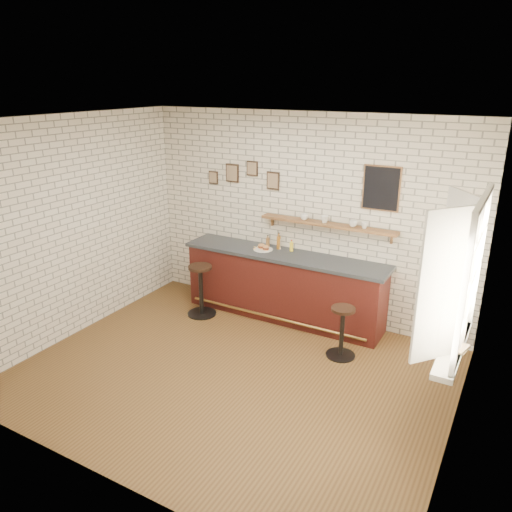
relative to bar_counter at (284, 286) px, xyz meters
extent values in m
plane|color=brown|center=(0.16, -1.70, -0.51)|extent=(5.00, 5.00, 0.00)
cube|color=#451512|center=(0.00, 0.00, -0.03)|extent=(3.00, 0.58, 0.96)
cube|color=#2D333A|center=(0.00, 0.00, 0.48)|extent=(3.10, 0.62, 0.05)
cylinder|color=olive|center=(0.00, -0.32, -0.39)|extent=(2.79, 0.04, 0.04)
cylinder|color=white|center=(-0.35, 0.01, 0.51)|extent=(0.28, 0.28, 0.01)
cylinder|color=#EAB652|center=(-0.30, 0.04, 0.52)|extent=(0.05, 0.05, 0.00)
cylinder|color=#EAB652|center=(-0.33, -0.01, 0.52)|extent=(0.05, 0.05, 0.00)
cylinder|color=#EAB652|center=(-0.47, 0.08, 0.52)|extent=(0.06, 0.06, 0.00)
cylinder|color=#EAB652|center=(-0.32, 0.04, 0.52)|extent=(0.06, 0.06, 0.00)
cylinder|color=#EAB652|center=(-0.47, -0.04, 0.52)|extent=(0.06, 0.06, 0.00)
cylinder|color=#EAB652|center=(-0.29, 0.02, 0.52)|extent=(0.04, 0.04, 0.00)
cylinder|color=#EAB652|center=(-0.36, -0.04, 0.52)|extent=(0.05, 0.05, 0.00)
cylinder|color=#EAB652|center=(-0.46, -0.06, 0.52)|extent=(0.04, 0.04, 0.00)
cylinder|color=#EAB652|center=(-0.51, 0.03, 0.52)|extent=(0.05, 0.05, 0.00)
cylinder|color=#EAB652|center=(-0.30, -0.03, 0.52)|extent=(0.06, 0.06, 0.00)
cylinder|color=#EAB652|center=(-0.45, 0.02, 0.52)|extent=(0.04, 0.04, 0.00)
cylinder|color=#EAB652|center=(-0.32, -0.01, 0.52)|extent=(0.05, 0.05, 0.00)
cylinder|color=brown|center=(-0.35, 0.16, 0.57)|extent=(0.06, 0.06, 0.14)
cylinder|color=brown|center=(-0.35, 0.16, 0.66)|extent=(0.02, 0.02, 0.03)
cylinder|color=black|center=(-0.35, 0.16, 0.68)|extent=(0.02, 0.02, 0.01)
cylinder|color=silver|center=(-0.17, 0.16, 0.58)|extent=(0.05, 0.05, 0.16)
cylinder|color=silver|center=(-0.17, 0.16, 0.68)|extent=(0.02, 0.02, 0.04)
cylinder|color=black|center=(-0.17, 0.16, 0.70)|extent=(0.02, 0.02, 0.01)
cylinder|color=#9B5C19|center=(-0.17, 0.16, 0.60)|extent=(0.06, 0.06, 0.20)
cylinder|color=#9B5C19|center=(-0.17, 0.16, 0.72)|extent=(0.02, 0.02, 0.04)
cylinder|color=black|center=(-0.17, 0.16, 0.75)|extent=(0.02, 0.02, 0.01)
cylinder|color=yellow|center=(0.04, 0.16, 0.57)|extent=(0.05, 0.05, 0.13)
cylinder|color=yellow|center=(0.04, 0.16, 0.65)|extent=(0.02, 0.02, 0.03)
cylinder|color=maroon|center=(0.04, 0.16, 0.67)|extent=(0.03, 0.03, 0.01)
cylinder|color=black|center=(-1.12, -0.54, -0.50)|extent=(0.44, 0.44, 0.02)
cylinder|color=black|center=(-1.12, -0.54, -0.12)|extent=(0.07, 0.07, 0.73)
cylinder|color=black|center=(-1.12, -0.54, 0.26)|extent=(0.44, 0.44, 0.04)
cylinder|color=black|center=(1.16, -0.66, -0.50)|extent=(0.38, 0.38, 0.02)
cylinder|color=black|center=(1.16, -0.66, -0.17)|extent=(0.06, 0.06, 0.63)
cylinder|color=black|center=(1.16, -0.66, 0.16)|extent=(0.37, 0.37, 0.04)
cube|color=brown|center=(0.56, 0.20, 0.97)|extent=(2.00, 0.18, 0.04)
cube|color=brown|center=(-0.34, 0.27, 0.89)|extent=(0.03, 0.04, 0.16)
cube|color=brown|center=(1.46, 0.27, 0.89)|extent=(0.03, 0.04, 0.16)
imported|color=white|center=(0.21, 0.20, 1.04)|extent=(0.13, 0.13, 0.09)
imported|color=white|center=(0.52, 0.20, 1.04)|extent=(0.14, 0.14, 0.10)
imported|color=white|center=(0.94, 0.20, 1.04)|extent=(0.14, 0.14, 0.09)
imported|color=white|center=(1.10, 0.20, 1.04)|extent=(0.12, 0.12, 0.08)
cube|color=black|center=(-1.04, 0.28, 1.54)|extent=(0.22, 0.02, 0.28)
cube|color=black|center=(-0.69, 0.28, 1.64)|extent=(0.18, 0.02, 0.22)
cube|color=black|center=(-0.34, 0.28, 1.49)|extent=(0.20, 0.02, 0.26)
cube|color=black|center=(-1.39, 0.28, 1.44)|extent=(0.16, 0.02, 0.20)
cube|color=black|center=(1.26, 0.28, 1.54)|extent=(0.46, 0.02, 0.56)
cube|color=white|center=(2.56, -1.40, 0.39)|extent=(0.20, 1.35, 0.06)
cube|color=white|center=(2.63, -1.40, 1.89)|extent=(0.05, 1.30, 0.06)
cube|color=white|center=(2.63, -1.40, 0.39)|extent=(0.05, 1.30, 0.06)
cube|color=white|center=(2.63, -2.00, 1.14)|extent=(0.05, 0.06, 1.50)
cube|color=white|center=(2.63, -0.80, 1.14)|extent=(0.05, 0.06, 1.50)
cube|color=white|center=(2.48, -1.70, 1.14)|extent=(0.40, 0.46, 1.46)
cube|color=white|center=(2.48, -1.10, 1.14)|extent=(0.40, 0.46, 1.46)
imported|color=tan|center=(2.54, -1.48, 0.43)|extent=(0.20, 0.24, 0.02)
imported|color=tan|center=(2.54, -1.48, 0.45)|extent=(0.20, 0.24, 0.02)
camera|label=1|loc=(2.98, -6.16, 2.90)|focal=35.00mm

